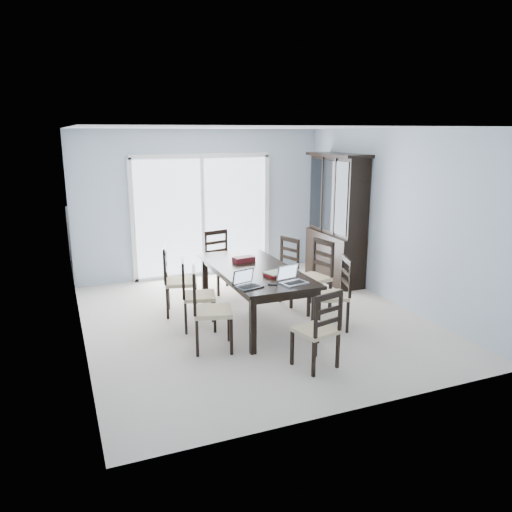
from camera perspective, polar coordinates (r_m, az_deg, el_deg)
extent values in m
plane|color=beige|center=(7.01, -0.19, -7.31)|extent=(5.00, 5.00, 0.00)
plane|color=white|center=(6.53, -0.21, 14.46)|extent=(5.00, 5.00, 0.00)
cube|color=#A9BACA|center=(8.99, -6.18, 5.96)|extent=(4.50, 0.02, 2.60)
cube|color=#A9BACA|center=(6.19, -19.92, 1.51)|extent=(0.02, 5.00, 2.60)
cube|color=#A9BACA|center=(7.76, 15.46, 4.25)|extent=(0.02, 5.00, 2.60)
cube|color=gray|center=(10.20, -7.54, -0.85)|extent=(4.50, 2.00, 0.10)
cube|color=#99999E|center=(11.02, -8.97, 3.42)|extent=(4.50, 0.06, 1.10)
cube|color=black|center=(6.78, -0.20, -1.56)|extent=(1.00, 2.20, 0.04)
cube|color=black|center=(6.80, -0.20, -2.04)|extent=(0.88, 2.08, 0.10)
cube|color=black|center=(5.88, -0.36, -8.04)|extent=(0.07, 0.07, 0.69)
cube|color=black|center=(6.21, 6.91, -6.89)|extent=(0.07, 0.07, 0.69)
cube|color=black|center=(7.67, -5.91, -2.77)|extent=(0.07, 0.07, 0.69)
cube|color=black|center=(7.93, -0.07, -2.12)|extent=(0.07, 0.07, 0.69)
cube|color=black|center=(8.81, 8.94, -0.09)|extent=(0.45, 1.30, 0.85)
cube|color=black|center=(8.63, 9.39, 6.86)|extent=(0.38, 1.30, 1.30)
cube|color=black|center=(8.56, 9.39, 11.34)|extent=(0.50, 1.38, 0.05)
cube|color=black|center=(8.18, 9.74, 6.45)|extent=(0.02, 0.36, 1.18)
cube|color=black|center=(8.53, 8.26, 6.82)|extent=(0.02, 0.36, 1.18)
cube|color=black|center=(8.90, 6.89, 7.16)|extent=(0.02, 0.36, 1.18)
cube|color=silver|center=(9.00, -6.11, 4.37)|extent=(2.40, 0.02, 2.10)
cube|color=white|center=(8.87, -6.26, 11.31)|extent=(2.52, 0.05, 0.08)
cube|color=white|center=(8.99, -6.08, 4.35)|extent=(0.06, 0.05, 2.10)
cube|color=white|center=(9.22, -5.92, -1.94)|extent=(2.52, 0.05, 0.05)
cube|color=black|center=(6.26, -6.79, -7.91)|extent=(0.04, 0.04, 0.45)
cube|color=black|center=(5.89, -6.74, -9.35)|extent=(0.04, 0.04, 0.45)
cube|color=black|center=(6.27, -3.13, -7.78)|extent=(0.04, 0.04, 0.45)
cube|color=black|center=(5.91, -2.83, -9.20)|extent=(0.04, 0.04, 0.45)
cube|color=tan|center=(5.99, -4.92, -6.33)|extent=(0.54, 0.54, 0.05)
cube|color=black|center=(6.88, -8.08, -6.00)|extent=(0.04, 0.04, 0.42)
cube|color=black|center=(6.53, -8.02, -7.11)|extent=(0.04, 0.04, 0.42)
cube|color=black|center=(6.89, -4.96, -5.87)|extent=(0.04, 0.04, 0.42)
cube|color=black|center=(6.55, -4.73, -6.98)|extent=(0.04, 0.04, 0.42)
cube|color=tan|center=(6.63, -6.51, -4.57)|extent=(0.50, 0.50, 0.05)
cube|color=black|center=(7.46, -9.99, -4.39)|extent=(0.04, 0.04, 0.45)
cube|color=black|center=(7.08, -10.08, -5.39)|extent=(0.04, 0.04, 0.45)
cube|color=black|center=(7.45, -6.95, -4.29)|extent=(0.04, 0.04, 0.45)
cube|color=black|center=(7.08, -6.88, -5.28)|extent=(0.04, 0.04, 0.45)
cube|color=tan|center=(7.19, -8.55, -2.95)|extent=(0.53, 0.53, 0.05)
cube|color=black|center=(6.62, 10.41, -6.90)|extent=(0.04, 0.04, 0.43)
cube|color=black|center=(6.96, 9.54, -5.81)|extent=(0.04, 0.04, 0.43)
cube|color=black|center=(6.52, 7.21, -7.09)|extent=(0.04, 0.04, 0.43)
cube|color=black|center=(6.87, 6.49, -5.97)|extent=(0.04, 0.04, 0.43)
cube|color=tan|center=(6.66, 8.49, -4.51)|extent=(0.52, 0.52, 0.05)
cube|color=black|center=(7.35, 8.47, -4.56)|extent=(0.04, 0.04, 0.46)
cube|color=black|center=(7.64, 6.47, -3.77)|extent=(0.04, 0.04, 0.46)
cube|color=black|center=(7.10, 6.03, -5.16)|extent=(0.04, 0.04, 0.46)
cube|color=black|center=(7.40, 4.06, -4.31)|extent=(0.04, 0.04, 0.46)
cube|color=tan|center=(7.29, 6.31, -2.55)|extent=(0.52, 0.52, 0.05)
cube|color=black|center=(7.91, 4.68, -3.26)|extent=(0.04, 0.04, 0.41)
cube|color=black|center=(8.15, 2.82, -2.70)|extent=(0.04, 0.04, 0.41)
cube|color=black|center=(7.66, 2.80, -3.81)|extent=(0.04, 0.04, 0.41)
cube|color=black|center=(7.91, 0.94, -3.21)|extent=(0.04, 0.04, 0.41)
cube|color=tan|center=(7.84, 2.83, -1.63)|extent=(0.52, 0.52, 0.05)
cube|color=black|center=(5.45, 6.61, -11.65)|extent=(0.04, 0.04, 0.40)
cube|color=black|center=(5.67, 9.31, -10.66)|extent=(0.04, 0.04, 0.40)
cube|color=black|center=(5.69, 4.15, -10.44)|extent=(0.04, 0.04, 0.40)
cube|color=black|center=(5.90, 6.83, -9.54)|extent=(0.04, 0.04, 0.40)
cube|color=tan|center=(5.58, 6.79, -8.46)|extent=(0.48, 0.48, 0.05)
cube|color=black|center=(8.45, -3.34, -2.02)|extent=(0.04, 0.04, 0.44)
cube|color=black|center=(8.27, -5.65, -2.42)|extent=(0.04, 0.04, 0.44)
cube|color=black|center=(8.13, -1.98, -2.65)|extent=(0.04, 0.04, 0.44)
cube|color=black|center=(7.95, -4.34, -3.08)|extent=(0.04, 0.04, 0.44)
cube|color=tan|center=(8.13, -3.86, -0.89)|extent=(0.50, 0.50, 0.05)
cube|color=black|center=(5.94, -0.78, -3.56)|extent=(0.34, 0.28, 0.02)
cube|color=silver|center=(5.91, -0.79, -2.62)|extent=(0.26, 0.10, 0.16)
cube|color=#BDBDBF|center=(6.11, 4.36, -3.09)|extent=(0.35, 0.28, 0.02)
cube|color=silver|center=(6.08, 4.38, -2.12)|extent=(0.28, 0.10, 0.17)
cube|color=maroon|center=(6.43, 2.24, -2.10)|extent=(0.29, 0.24, 0.03)
cube|color=gold|center=(6.43, 2.33, -1.88)|extent=(0.34, 0.29, 0.01)
cube|color=black|center=(6.05, 1.91, -3.25)|extent=(0.13, 0.10, 0.01)
cube|color=#440D1A|center=(7.09, -1.42, -0.38)|extent=(0.32, 0.19, 0.08)
cube|color=maroon|center=(10.17, -10.42, 1.88)|extent=(2.08, 1.93, 0.89)
cube|color=#969696|center=(10.09, -10.54, 4.53)|extent=(2.14, 1.98, 0.06)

